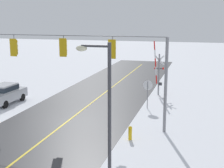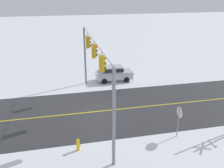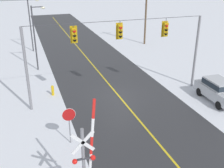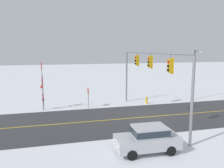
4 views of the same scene
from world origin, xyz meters
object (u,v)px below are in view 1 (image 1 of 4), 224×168
(railroad_crossing, at_px, (158,71))
(fire_hydrant, at_px, (130,133))
(parked_car_silver, at_px, (5,93))
(streetlamp_near, at_px, (104,110))
(stop_sign, at_px, (148,88))

(railroad_crossing, relative_size, fire_hydrant, 5.92)
(railroad_crossing, bearing_deg, parked_car_silver, 29.10)
(streetlamp_near, bearing_deg, fire_hydrant, -86.23)
(stop_sign, bearing_deg, parked_car_silver, 9.17)
(stop_sign, relative_size, parked_car_silver, 0.55)
(railroad_crossing, bearing_deg, stop_sign, 87.61)
(stop_sign, height_order, fire_hydrant, stop_sign)
(railroad_crossing, relative_size, parked_car_silver, 1.23)
(railroad_crossing, distance_m, fire_hydrant, 12.23)
(railroad_crossing, height_order, fire_hydrant, railroad_crossing)
(stop_sign, height_order, railroad_crossing, railroad_crossing)
(streetlamp_near, bearing_deg, stop_sign, -87.63)
(parked_car_silver, height_order, streetlamp_near, streetlamp_near)
(parked_car_silver, bearing_deg, fire_hydrant, 157.09)
(stop_sign, bearing_deg, railroad_crossing, -92.39)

